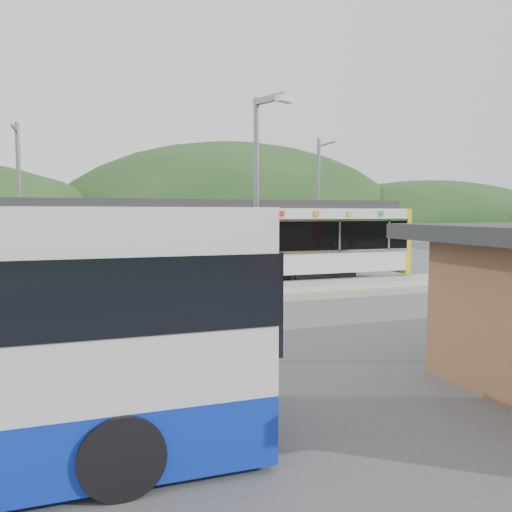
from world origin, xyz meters
name	(u,v)px	position (x,y,z in m)	size (l,w,h in m)	color
ground	(238,316)	(0.00, 0.00, 0.00)	(120.00, 120.00, 0.00)	#4C4C4F
hills	(334,284)	(6.19, 5.29, 0.00)	(146.00, 149.00, 26.00)	#1E3D19
platform	(212,295)	(0.00, 3.30, 0.15)	(26.00, 3.20, 0.30)	#9E9E99
yellow_line	(221,296)	(0.00, 2.00, 0.30)	(26.00, 0.10, 0.01)	yellow
train	(185,240)	(-0.46, 6.00, 2.06)	(20.44, 3.01, 3.74)	black
catenary_mast_west	(20,202)	(-7.00, 8.56, 3.65)	(0.18, 1.80, 7.00)	slate
catenary_mast_east	(318,204)	(7.00, 8.56, 3.65)	(0.18, 1.80, 7.00)	slate
lamp_post	(258,206)	(-1.04, -4.83, 3.36)	(0.47, 1.05, 5.61)	slate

